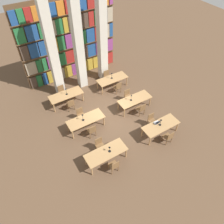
% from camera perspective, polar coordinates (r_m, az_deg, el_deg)
% --- Properties ---
extents(ground_plane, '(40.00, 40.00, 0.00)m').
position_cam_1_polar(ground_plane, '(13.23, -0.56, -1.31)').
color(ground_plane, brown).
extents(bookshelf_bank, '(6.62, 0.35, 5.50)m').
position_cam_1_polar(bookshelf_bank, '(15.39, -10.92, 17.69)').
color(bookshelf_bank, brown).
rests_on(bookshelf_bank, ground_plane).
extents(pillar_left, '(0.53, 0.53, 6.00)m').
position_cam_1_polar(pillar_left, '(13.61, -15.29, 14.67)').
color(pillar_left, beige).
rests_on(pillar_left, ground_plane).
extents(pillar_center, '(0.53, 0.53, 6.00)m').
position_cam_1_polar(pillar_center, '(14.06, -8.78, 16.79)').
color(pillar_center, beige).
rests_on(pillar_center, ground_plane).
extents(pillar_right, '(0.53, 0.53, 6.00)m').
position_cam_1_polar(pillar_right, '(14.68, -2.63, 18.57)').
color(pillar_right, beige).
rests_on(pillar_right, ground_plane).
extents(reading_table_0, '(2.10, 0.84, 0.72)m').
position_cam_1_polar(reading_table_0, '(10.84, -1.59, -10.71)').
color(reading_table_0, tan).
rests_on(reading_table_0, ground_plane).
extents(chair_0, '(0.42, 0.40, 0.88)m').
position_cam_1_polar(chair_0, '(10.66, 0.54, -13.83)').
color(chair_0, brown).
rests_on(chair_0, ground_plane).
extents(chair_1, '(0.42, 0.40, 0.88)m').
position_cam_1_polar(chair_1, '(11.34, -3.24, -8.57)').
color(chair_1, brown).
rests_on(chair_1, ground_plane).
extents(desk_lamp_0, '(0.14, 0.14, 0.39)m').
position_cam_1_polar(desk_lamp_0, '(10.59, -0.64, -9.45)').
color(desk_lamp_0, black).
rests_on(desk_lamp_0, reading_table_0).
extents(reading_table_1, '(2.10, 0.84, 0.72)m').
position_cam_1_polar(reading_table_1, '(12.19, 12.59, -3.58)').
color(reading_table_1, tan).
rests_on(reading_table_1, ground_plane).
extents(chair_2, '(0.42, 0.40, 0.88)m').
position_cam_1_polar(chair_2, '(12.02, 14.53, -6.30)').
color(chair_2, brown).
rests_on(chair_2, ground_plane).
extents(chair_3, '(0.42, 0.40, 0.88)m').
position_cam_1_polar(chair_3, '(12.62, 10.35, -2.08)').
color(chair_3, brown).
rests_on(chair_3, ground_plane).
extents(desk_lamp_1, '(0.14, 0.14, 0.46)m').
position_cam_1_polar(desk_lamp_1, '(11.90, 12.64, -2.34)').
color(desk_lamp_1, black).
rests_on(desk_lamp_1, reading_table_1).
extents(laptop, '(0.32, 0.22, 0.21)m').
position_cam_1_polar(laptop, '(12.16, 11.67, -2.71)').
color(laptop, silver).
rests_on(laptop, reading_table_1).
extents(reading_table_2, '(2.10, 0.84, 0.72)m').
position_cam_1_polar(reading_table_2, '(12.27, -6.90, -2.12)').
color(reading_table_2, tan).
rests_on(reading_table_2, ground_plane).
extents(chair_4, '(0.42, 0.40, 0.88)m').
position_cam_1_polar(chair_4, '(11.97, -5.28, -4.78)').
color(chair_4, brown).
rests_on(chair_4, ground_plane).
extents(chair_5, '(0.42, 0.40, 0.88)m').
position_cam_1_polar(chair_5, '(12.85, -8.19, -0.61)').
color(chair_5, brown).
rests_on(chair_5, ground_plane).
extents(desk_lamp_2, '(0.14, 0.14, 0.47)m').
position_cam_1_polar(desk_lamp_2, '(11.95, -7.68, -1.08)').
color(desk_lamp_2, black).
rests_on(desk_lamp_2, reading_table_2).
extents(reading_table_3, '(2.10, 0.84, 0.72)m').
position_cam_1_polar(reading_table_3, '(13.44, 5.94, 3.17)').
color(reading_table_3, tan).
rests_on(reading_table_3, ground_plane).
extents(chair_6, '(0.42, 0.40, 0.88)m').
position_cam_1_polar(chair_6, '(13.16, 7.64, 0.83)').
color(chair_6, brown).
rests_on(chair_6, ground_plane).
extents(chair_7, '(0.42, 0.40, 0.88)m').
position_cam_1_polar(chair_7, '(13.96, 4.19, 4.32)').
color(chair_7, brown).
rests_on(chair_7, ground_plane).
extents(desk_lamp_3, '(0.14, 0.14, 0.42)m').
position_cam_1_polar(desk_lamp_3, '(13.10, 5.06, 4.00)').
color(desk_lamp_3, black).
rests_on(desk_lamp_3, reading_table_3).
extents(reading_table_4, '(2.10, 0.84, 0.72)m').
position_cam_1_polar(reading_table_4, '(13.97, -11.92, 4.26)').
color(reading_table_4, tan).
rests_on(reading_table_4, ground_plane).
extents(chair_8, '(0.42, 0.40, 0.88)m').
position_cam_1_polar(chair_8, '(13.57, -10.77, 2.02)').
color(chair_8, brown).
rests_on(chair_8, ground_plane).
extents(chair_9, '(0.42, 0.40, 0.88)m').
position_cam_1_polar(chair_9, '(14.60, -12.98, 5.26)').
color(chair_9, brown).
rests_on(chair_9, ground_plane).
extents(desk_lamp_4, '(0.14, 0.14, 0.49)m').
position_cam_1_polar(desk_lamp_4, '(13.72, -11.93, 5.58)').
color(desk_lamp_4, black).
rests_on(desk_lamp_4, reading_table_4).
extents(reading_table_5, '(2.10, 0.84, 0.72)m').
position_cam_1_polar(reading_table_5, '(14.95, 0.06, 8.50)').
color(reading_table_5, tan).
rests_on(reading_table_5, ground_plane).
extents(chair_10, '(0.42, 0.40, 0.88)m').
position_cam_1_polar(chair_10, '(14.59, 1.54, 6.56)').
color(chair_10, brown).
rests_on(chair_10, ground_plane).
extents(chair_11, '(0.42, 0.40, 0.88)m').
position_cam_1_polar(chair_11, '(15.54, -1.28, 9.35)').
color(chair_11, brown).
rests_on(chair_11, ground_plane).
extents(desk_lamp_5, '(0.14, 0.14, 0.45)m').
position_cam_1_polar(desk_lamp_5, '(14.75, -0.06, 9.75)').
color(desk_lamp_5, black).
rests_on(desk_lamp_5, reading_table_5).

